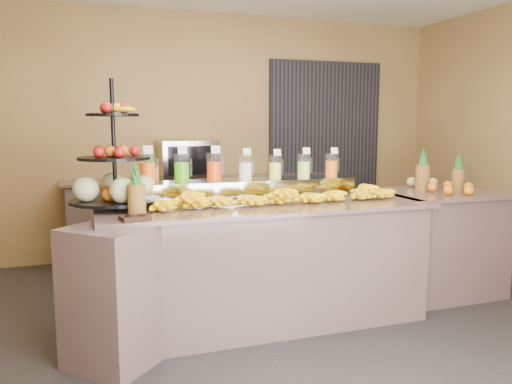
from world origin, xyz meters
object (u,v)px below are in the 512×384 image
pitcher_tray (245,189)px  condiment_caddy (135,218)px  oven_warmer (188,159)px  banana_heap (278,195)px  right_fruit_pile (445,183)px  fruit_stand (121,175)px

pitcher_tray → condiment_caddy: 1.17m
oven_warmer → condiment_caddy: bearing=-110.5°
banana_heap → right_fruit_pile: right_fruit_pile is taller
condiment_caddy → oven_warmer: (0.80, 2.35, 0.20)m
fruit_stand → oven_warmer: size_ratio=1.47×
pitcher_tray → condiment_caddy: pitcher_tray is taller
condiment_caddy → right_fruit_pile: (2.76, 0.47, 0.06)m
oven_warmer → banana_heap: bearing=-83.3°
right_fruit_pile → condiment_caddy: bearing=-170.3°
oven_warmer → right_fruit_pile: bearing=-45.5°
pitcher_tray → banana_heap: size_ratio=0.91×
fruit_stand → pitcher_tray: bearing=25.4°
pitcher_tray → fruit_stand: (-0.99, -0.14, 0.16)m
fruit_stand → oven_warmer: (0.84, 1.81, -0.02)m
oven_warmer → pitcher_tray: bearing=-86.7°
pitcher_tray → banana_heap: bearing=-66.1°
pitcher_tray → banana_heap: banana_heap is taller
right_fruit_pile → banana_heap: bearing=-175.1°
fruit_stand → oven_warmer: bearing=82.3°
right_fruit_pile → oven_warmer: bearing=136.3°
pitcher_tray → condiment_caddy: (-0.95, -0.68, -0.06)m
banana_heap → fruit_stand: bearing=169.8°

